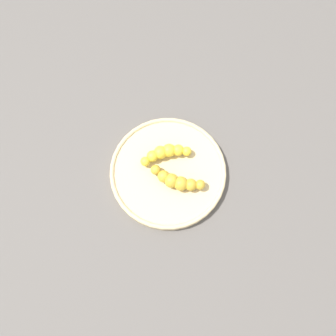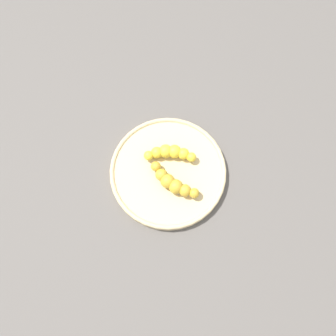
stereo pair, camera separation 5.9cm
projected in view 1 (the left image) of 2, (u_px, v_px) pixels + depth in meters
ground_plane at (168, 173)px, 0.70m from camera, size 2.40×2.40×0.00m
fruit_bowl at (168, 171)px, 0.69m from camera, size 0.26×0.26×0.02m
banana_spotted at (177, 181)px, 0.66m from camera, size 0.05×0.12×0.03m
banana_yellow at (165, 153)px, 0.68m from camera, size 0.08×0.09×0.03m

